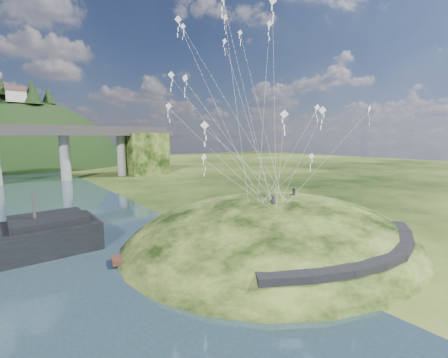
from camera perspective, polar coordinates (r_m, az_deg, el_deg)
ground at (r=29.73m, az=1.12°, el=-15.48°), size 320.00×320.00×0.00m
grass_hill at (r=36.75m, az=9.04°, el=-13.39°), size 36.00×32.00×13.00m
footpath at (r=28.91m, az=26.17°, el=-12.59°), size 22.29×5.84×0.83m
wooden_dock at (r=31.76m, az=-8.01°, el=-13.15°), size 13.68×5.05×0.97m
kite_flyers at (r=34.97m, az=11.85°, el=-2.14°), size 6.55×2.71×1.87m
kite_swarm at (r=34.23m, az=3.38°, el=19.53°), size 20.02×16.49×19.38m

